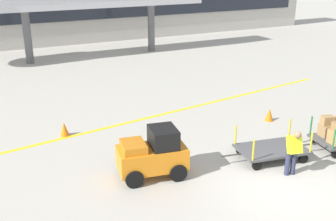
# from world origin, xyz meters

# --- Properties ---
(ground_plane) EXTENTS (120.00, 120.00, 0.00)m
(ground_plane) POSITION_xyz_m (0.00, 0.00, 0.00)
(ground_plane) COLOR #B2ADA0
(apron_lead_line) EXTENTS (19.25, 2.83, 0.01)m
(apron_lead_line) POSITION_xyz_m (-0.14, 7.48, 0.00)
(apron_lead_line) COLOR yellow
(apron_lead_line) RESTS_ON ground_plane
(terminal_building) EXTENTS (46.63, 2.51, 6.00)m
(terminal_building) POSITION_xyz_m (0.00, 25.97, 3.01)
(terminal_building) COLOR #BCB7AD
(terminal_building) RESTS_ON ground_plane
(baggage_tug) EXTENTS (2.26, 1.55, 1.58)m
(baggage_tug) POSITION_xyz_m (-3.21, 2.63, 0.75)
(baggage_tug) COLOR orange
(baggage_tug) RESTS_ON ground_plane
(baggage_cart_lead) EXTENTS (3.08, 1.79, 1.10)m
(baggage_cart_lead) POSITION_xyz_m (0.88, 1.88, 0.35)
(baggage_cart_lead) COLOR #4C4C4F
(baggage_cart_lead) RESTS_ON ground_plane
(baggage_handler) EXTENTS (0.49, 0.50, 1.56)m
(baggage_handler) POSITION_xyz_m (0.67, 0.68, 0.87)
(baggage_handler) COLOR #2D334C
(baggage_handler) RESTS_ON ground_plane
(safety_cone_near) EXTENTS (0.36, 0.36, 0.55)m
(safety_cone_near) POSITION_xyz_m (3.17, 4.72, 0.28)
(safety_cone_near) COLOR orange
(safety_cone_near) RESTS_ON ground_plane
(safety_cone_far) EXTENTS (0.36, 0.36, 0.55)m
(safety_cone_far) POSITION_xyz_m (-4.92, 7.06, 0.28)
(safety_cone_far) COLOR orange
(safety_cone_far) RESTS_ON ground_plane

